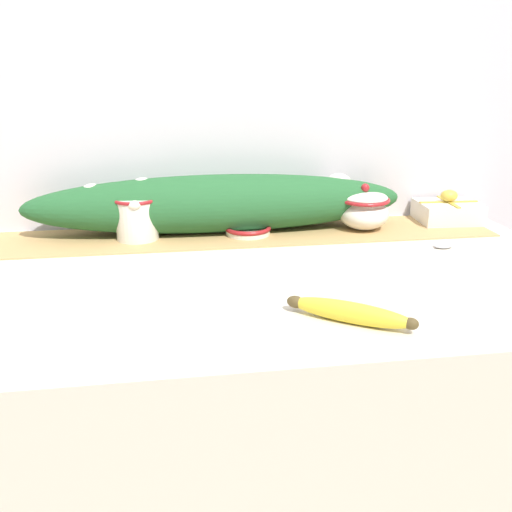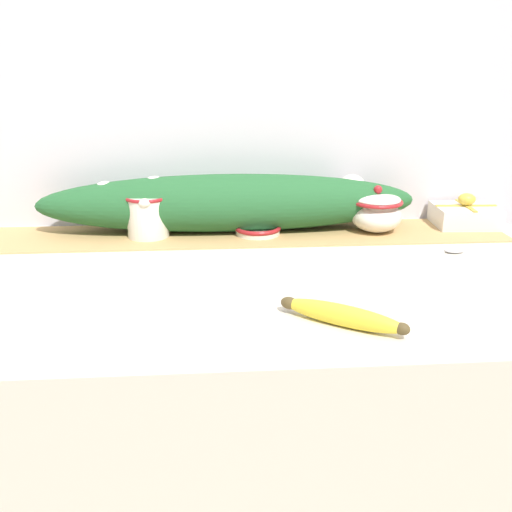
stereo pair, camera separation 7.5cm
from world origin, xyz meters
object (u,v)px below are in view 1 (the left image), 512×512
Objects in this scene: banana at (350,312)px; spoon at (438,246)px; sugar_bowl at (364,209)px; gift_box at (447,211)px; cream_pitcher at (137,216)px; small_dish at (248,230)px.

spoon is at bearing 47.28° from banana.
sugar_bowl is at bearing 126.18° from spoon.
sugar_bowl is 0.66× the size of spoon.
banana is at bearing -132.61° from spoon.
gift_box is (0.23, 0.04, -0.02)m from sugar_bowl.
cream_pitcher is 0.53m from sugar_bowl.
small_dish is at bearing 100.51° from banana.
gift_box is (0.12, 0.20, 0.02)m from spoon.
gift_box is at bearing 51.32° from banana.
cream_pitcher is 0.25m from small_dish.
cream_pitcher is at bearing 179.86° from sugar_bowl.
banana is 0.67m from gift_box.
banana is at bearing -111.07° from sugar_bowl.
cream_pitcher is at bearing -177.37° from gift_box.
sugar_bowl is 0.24m from gift_box.
small_dish is at bearing -179.70° from sugar_bowl.
banana is 1.20× the size of gift_box.
spoon is 1.19× the size of gift_box.
gift_box is at bearing 59.43° from spoon.
spoon is at bearing -53.93° from sugar_bowl.
cream_pitcher reaches higher than banana.
cream_pitcher reaches higher than small_dish.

